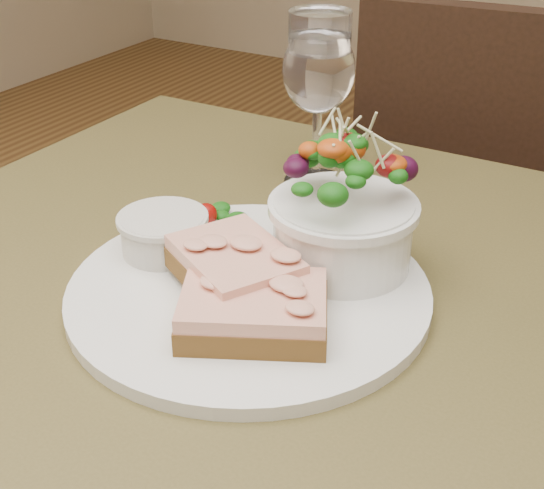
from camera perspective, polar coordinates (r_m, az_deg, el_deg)
The scene contains 9 objects.
cafe_table at distance 0.70m, azimuth -1.48°, elevation -11.33°, with size 0.80×0.80×0.75m.
chair_far at distance 1.43m, azimuth 15.80°, elevation -6.54°, with size 0.46×0.46×0.90m.
dinner_plate at distance 0.64m, azimuth -1.76°, elevation -3.54°, with size 0.31×0.31×0.01m, color white.
sandwich_front at distance 0.58m, azimuth -1.40°, elevation -4.98°, with size 0.14×0.12×0.03m.
sandwich_back at distance 0.62m, azimuth -2.81°, elevation -1.63°, with size 0.13×0.12×0.03m.
ramekin at distance 0.69m, azimuth -8.18°, elevation 0.95°, with size 0.08×0.08×0.04m.
salad_bowl at distance 0.64m, azimuth 5.43°, elevation 3.10°, with size 0.12×0.12×0.13m.
garnish at distance 0.73m, azimuth -4.07°, elevation 2.09°, with size 0.05×0.04×0.02m.
wine_glass at distance 0.80m, azimuth 3.52°, elevation 12.58°, with size 0.08×0.08×0.18m.
Camera 1 is at (0.28, -0.45, 1.11)m, focal length 50.00 mm.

